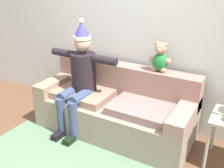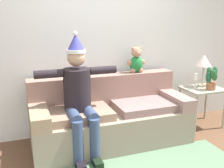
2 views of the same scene
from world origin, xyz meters
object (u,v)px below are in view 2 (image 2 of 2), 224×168
person_seated (79,94)px  candle_short (211,77)px  couch (110,117)px  teddy_bear (136,61)px  side_table (202,94)px  potted_plant (211,78)px  candle_tall (196,79)px  table_lamp (204,62)px

person_seated → candle_short: person_seated is taller
couch → candle_short: couch is taller
couch → teddy_bear: (0.50, 0.25, 0.71)m
teddy_bear → side_table: (1.04, -0.25, -0.54)m
potted_plant → couch: bearing=176.4°
teddy_bear → candle_tall: size_ratio=1.56×
side_table → teddy_bear: bearing=166.6°
candle_short → person_seated: bearing=-174.3°
candle_tall → candle_short: size_ratio=1.04×
table_lamp → potted_plant: bearing=-91.4°
couch → table_lamp: 1.72m
person_seated → candle_tall: bearing=4.8°
couch → person_seated: (-0.46, -0.17, 0.43)m
teddy_bear → potted_plant: bearing=-18.0°
table_lamp → candle_tall: (-0.22, -0.12, -0.23)m
person_seated → candle_short: size_ratio=6.44×
potted_plant → person_seated: bearing=-178.1°
table_lamp → candle_tall: bearing=-151.6°
teddy_bear → candle_tall: bearing=-17.0°
teddy_bear → potted_plant: 1.17m
person_seated → table_lamp: 2.08m
table_lamp → candle_tall: 0.34m
person_seated → teddy_bear: size_ratio=4.00×
potted_plant → candle_tall: size_ratio=1.49×
table_lamp → candle_short: size_ratio=2.13×
couch → candle_tall: (1.37, -0.01, 0.43)m
table_lamp → couch: bearing=-176.2°
couch → teddy_bear: bearing=27.0°
side_table → candle_short: size_ratio=2.60×
couch → side_table: bearing=0.3°
person_seated → potted_plant: size_ratio=4.17×
teddy_bear → table_lamp: 1.10m
side_table → table_lamp: 0.50m
person_seated → side_table: 2.02m
couch → teddy_bear: size_ratio=5.55×
candle_tall → candle_short: bearing=10.3°
side_table → candle_short: candle_short is taller
candle_tall → candle_short: (0.33, 0.06, -0.01)m
person_seated → side_table: person_seated is taller
teddy_bear → candle_short: teddy_bear is taller
candle_short → table_lamp: bearing=152.6°
teddy_bear → candle_short: (1.20, -0.21, -0.29)m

